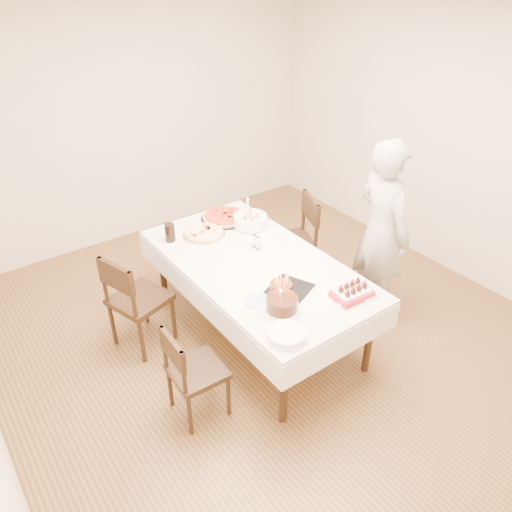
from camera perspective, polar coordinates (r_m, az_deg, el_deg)
floor at (r=4.62m, az=1.63°, el=-8.88°), size 5.00×5.00×0.00m
wall_back at (r=5.91m, az=-13.61°, el=14.74°), size 4.50×0.04×2.70m
wall_right at (r=5.46m, az=21.39°, el=12.02°), size 0.04×5.00×2.70m
ceiling at (r=3.50m, az=2.38°, el=26.69°), size 5.00×5.00×0.00m
dining_table at (r=4.42m, az=0.00°, el=-4.81°), size 1.74×2.39×0.75m
chair_right_savory at (r=5.02m, az=3.87°, el=1.56°), size 0.64×0.64×0.96m
chair_left_savory at (r=4.37m, az=-13.12°, el=-4.83°), size 0.59×0.59×0.93m
chair_left_dessert at (r=3.73m, az=-6.72°, el=-12.94°), size 0.43×0.43×0.80m
person at (r=4.57m, az=14.18°, el=2.70°), size 0.50×0.68×1.72m
pizza_white at (r=4.62m, az=-5.99°, el=2.65°), size 0.43×0.43×0.04m
pizza_pepperoni at (r=4.88m, az=-3.57°, el=4.48°), size 0.56×0.56×0.04m
red_placemat at (r=4.77m, az=-0.72°, el=3.55°), size 0.26×0.26×0.01m
pasta_bowl at (r=4.72m, az=-0.65°, el=4.06°), size 0.33×0.33×0.10m
taper_candle at (r=4.57m, az=-0.96°, el=4.76°), size 0.08×0.08×0.36m
shaker_pair at (r=4.36m, az=0.22°, el=1.49°), size 0.12×0.12×0.12m
cola_glass at (r=4.54m, az=-9.80°, el=2.66°), size 0.10×0.10×0.17m
layer_cake at (r=3.64m, az=2.98°, el=-5.48°), size 0.31×0.31×0.12m
cake_board at (r=3.90m, az=3.87°, el=-3.77°), size 0.40×0.40×0.01m
birthday_cake at (r=3.77m, az=2.90°, el=-3.35°), size 0.22×0.22×0.16m
strawberry_box at (r=3.85m, az=10.93°, el=-4.14°), size 0.31×0.22×0.07m
box_lid at (r=3.90m, az=11.04°, el=-4.30°), size 0.39×0.31×0.03m
plate_stack at (r=3.43m, az=3.55°, el=-8.96°), size 0.31×0.31×0.06m
china_plate at (r=3.75m, az=0.12°, el=-5.24°), size 0.19×0.19×0.01m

